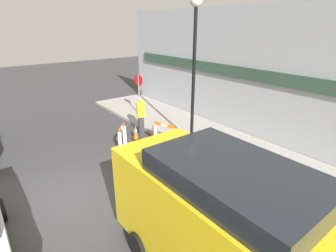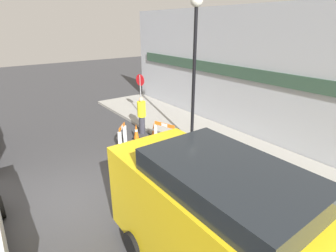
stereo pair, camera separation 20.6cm
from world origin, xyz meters
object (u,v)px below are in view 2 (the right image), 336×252
person_worker (142,114)px  streetlamp_post (195,54)px  work_van (222,227)px  stop_sign (140,88)px

person_worker → streetlamp_post: bearing=38.3°
person_worker → work_van: bearing=-6.6°
streetlamp_post → person_worker: 3.75m
person_worker → work_van: (7.41, -2.78, 0.51)m
streetlamp_post → stop_sign: size_ratio=2.55×
stop_sign → person_worker: size_ratio=1.27×
streetlamp_post → work_van: 6.78m
stop_sign → person_worker: (1.96, -1.13, -0.70)m
streetlamp_post → person_worker: streetlamp_post is taller
streetlamp_post → person_worker: size_ratio=3.23×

